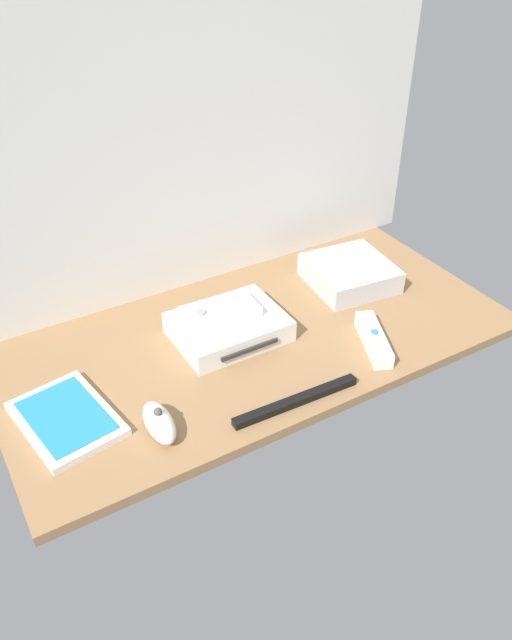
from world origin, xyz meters
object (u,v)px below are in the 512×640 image
object	(u,v)px
mini_computer	(350,273)
game_case	(66,419)
remote_nunchuk	(159,422)
remote_classic_pad	(220,312)
remote_wand	(374,339)
sensor_bar	(296,401)
game_console	(229,327)

from	to	relation	value
mini_computer	game_case	world-z (taller)	mini_computer
mini_computer	remote_nunchuk	size ratio (longest dim) A/B	1.83
remote_classic_pad	remote_wand	bearing A→B (deg)	-34.91
game_case	remote_classic_pad	xyz separation A→B (cm)	(33.49, 8.43, 4.65)
mini_computer	remote_wand	distance (cm)	22.41
sensor_bar	game_console	bearing A→B (deg)	93.86
remote_nunchuk	remote_classic_pad	bearing A→B (deg)	44.25
mini_computer	remote_wand	bearing A→B (deg)	-115.51
game_console	remote_nunchuk	xyz separation A→B (cm)	(-22.11, -16.95, -0.16)
game_console	remote_classic_pad	size ratio (longest dim) A/B	1.43
game_console	remote_nunchuk	world-z (taller)	remote_nunchuk
remote_classic_pad	mini_computer	bearing A→B (deg)	6.27
remote_nunchuk	sensor_bar	world-z (taller)	remote_nunchuk
sensor_bar	remote_classic_pad	bearing A→B (deg)	96.36
remote_nunchuk	remote_classic_pad	world-z (taller)	remote_classic_pad
game_console	sensor_bar	distance (cm)	22.90
mini_computer	game_case	size ratio (longest dim) A/B	0.90
game_case	remote_wand	distance (cm)	57.85
remote_wand	remote_classic_pad	bearing A→B (deg)	165.77
mini_computer	remote_nunchuk	xyz separation A→B (cm)	(-54.18, -20.41, -0.60)
remote_wand	remote_classic_pad	xyz separation A→B (cm)	(-23.53, 18.12, 3.90)
game_console	remote_wand	size ratio (longest dim) A/B	1.40
game_console	remote_wand	world-z (taller)	game_console
sensor_bar	mini_computer	bearing A→B (deg)	42.17
game_case	remote_wand	xyz separation A→B (cm)	(57.02, -9.69, 0.75)
remote_wand	game_case	bearing A→B (deg)	-166.29
mini_computer	sensor_bar	world-z (taller)	mini_computer
remote_nunchuk	remote_classic_pad	distance (cm)	28.08
sensor_bar	remote_nunchuk	bearing A→B (deg)	167.71
remote_wand	remote_nunchuk	bearing A→B (deg)	-156.37
game_case	remote_nunchuk	bearing A→B (deg)	-47.43
remote_classic_pad	sensor_bar	bearing A→B (deg)	-83.19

